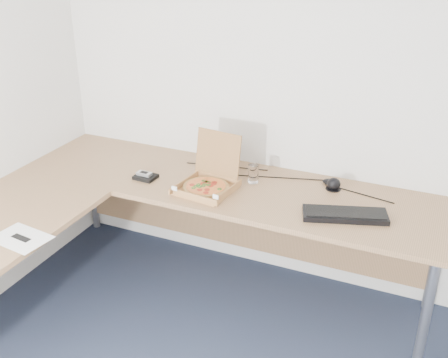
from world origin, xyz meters
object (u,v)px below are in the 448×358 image
at_px(pizza_box, 207,184).
at_px(keyboard, 345,215).
at_px(desk, 138,209).
at_px(drinking_glass, 253,174).
at_px(wallet, 146,177).

relative_size(pizza_box, keyboard, 0.78).
xyz_separation_m(desk, keyboard, (1.05, 0.31, 0.04)).
bearing_deg(desk, drinking_glass, 47.31).
xyz_separation_m(pizza_box, keyboard, (0.79, -0.00, -0.02)).
bearing_deg(pizza_box, wallet, -170.74).
relative_size(desk, wallet, 20.06).
relative_size(drinking_glass, keyboard, 0.25).
height_order(pizza_box, keyboard, pizza_box).
bearing_deg(pizza_box, keyboard, 6.65).
bearing_deg(drinking_glass, keyboard, -18.86).
bearing_deg(desk, wallet, 113.77).
height_order(keyboard, wallet, keyboard).
height_order(drinking_glass, keyboard, drinking_glass).
height_order(desk, drinking_glass, drinking_glass).
height_order(pizza_box, drinking_glass, pizza_box).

